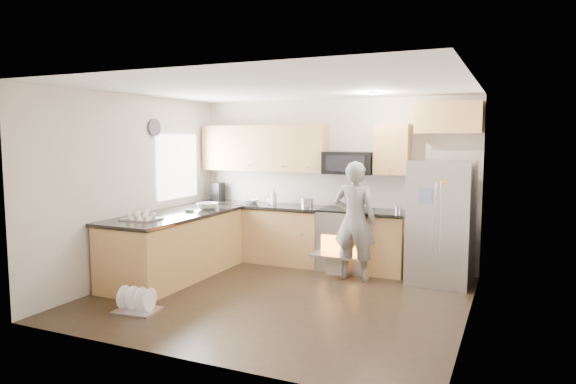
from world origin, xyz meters
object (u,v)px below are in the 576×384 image
at_px(stove_range, 346,225).
at_px(person, 355,221).
at_px(dish_rack, 137,305).
at_px(refrigerator, 441,223).

height_order(stove_range, person, stove_range).
xyz_separation_m(stove_range, person, (0.28, -0.49, 0.16)).
bearing_deg(dish_rack, stove_range, 60.77).
xyz_separation_m(refrigerator, person, (-1.14, -0.25, -0.01)).
distance_m(stove_range, refrigerator, 1.45).
bearing_deg(dish_rack, refrigerator, 40.89).
distance_m(person, dish_rack, 3.11).
bearing_deg(person, stove_range, -59.48).
bearing_deg(dish_rack, person, 51.57).
xyz_separation_m(refrigerator, dish_rack, (-3.02, -2.61, -0.77)).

